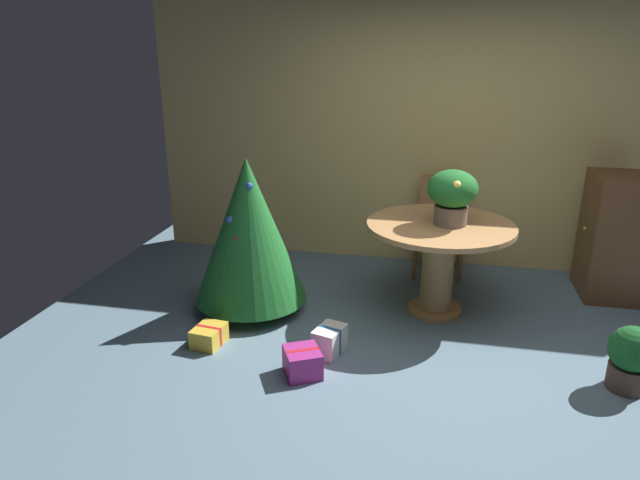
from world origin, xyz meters
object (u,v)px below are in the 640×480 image
(wooden_cabinet, at_px, (613,236))
(gift_box_purple, at_px, (302,362))
(round_dining_table, at_px, (439,250))
(gift_box_gold, at_px, (209,336))
(potted_plant, at_px, (631,357))
(holiday_tree, at_px, (249,230))
(gift_box_cream, at_px, (329,340))
(flower_vase, at_px, (452,193))
(wooden_chair_far, at_px, (440,219))

(wooden_cabinet, bearing_deg, gift_box_purple, -141.64)
(round_dining_table, height_order, gift_box_gold, round_dining_table)
(round_dining_table, bearing_deg, potted_plant, -35.42)
(holiday_tree, distance_m, gift_box_cream, 1.14)
(flower_vase, height_order, gift_box_gold, flower_vase)
(round_dining_table, height_order, gift_box_purple, round_dining_table)
(wooden_chair_far, xyz_separation_m, gift_box_gold, (-1.64, -1.84, -0.46))
(wooden_chair_far, bearing_deg, potted_plant, -55.56)
(gift_box_gold, bearing_deg, round_dining_table, 29.11)
(wooden_chair_far, xyz_separation_m, wooden_cabinet, (1.48, -0.24, 0.01))
(gift_box_purple, bearing_deg, wooden_chair_far, 67.65)
(potted_plant, bearing_deg, gift_box_cream, 178.79)
(potted_plant, bearing_deg, flower_vase, 143.21)
(gift_box_gold, bearing_deg, gift_box_purple, -17.84)
(wooden_chair_far, distance_m, potted_plant, 2.22)
(round_dining_table, xyz_separation_m, holiday_tree, (-1.52, -0.27, 0.15))
(wooden_chair_far, distance_m, wooden_cabinet, 1.50)
(round_dining_table, relative_size, wooden_chair_far, 1.25)
(holiday_tree, relative_size, gift_box_cream, 4.41)
(round_dining_table, height_order, holiday_tree, holiday_tree)
(wooden_chair_far, relative_size, potted_plant, 2.16)
(gift_box_gold, height_order, wooden_cabinet, wooden_cabinet)
(flower_vase, height_order, wooden_chair_far, flower_vase)
(gift_box_purple, bearing_deg, flower_vase, 51.33)
(gift_box_cream, xyz_separation_m, gift_box_purple, (-0.12, -0.32, -0.01))
(gift_box_gold, bearing_deg, wooden_cabinet, 27.16)
(gift_box_purple, relative_size, potted_plant, 0.74)
(wooden_chair_far, height_order, gift_box_cream, wooden_chair_far)
(round_dining_table, xyz_separation_m, flower_vase, (0.07, -0.00, 0.48))
(wooden_cabinet, bearing_deg, gift_box_gold, -152.84)
(round_dining_table, relative_size, wooden_cabinet, 1.09)
(flower_vase, bearing_deg, gift_box_purple, -128.67)
(wooden_chair_far, relative_size, gift_box_cream, 3.22)
(potted_plant, bearing_deg, holiday_tree, 167.48)
(gift_box_gold, relative_size, wooden_cabinet, 0.26)
(holiday_tree, distance_m, potted_plant, 2.87)
(gift_box_cream, height_order, wooden_cabinet, wooden_cabinet)
(gift_box_purple, xyz_separation_m, potted_plant, (2.10, 0.28, 0.14))
(round_dining_table, height_order, flower_vase, flower_vase)
(flower_vase, bearing_deg, potted_plant, -36.79)
(round_dining_table, bearing_deg, holiday_tree, -169.89)
(holiday_tree, bearing_deg, gift_box_purple, -53.56)
(potted_plant, bearing_deg, wooden_cabinet, 81.50)
(flower_vase, distance_m, gift_box_purple, 1.75)
(gift_box_cream, xyz_separation_m, wooden_cabinet, (2.21, 1.53, 0.44))
(gift_box_cream, distance_m, potted_plant, 1.98)
(gift_box_cream, height_order, gift_box_gold, gift_box_cream)
(holiday_tree, bearing_deg, wooden_cabinet, 17.72)
(flower_vase, height_order, holiday_tree, holiday_tree)
(round_dining_table, relative_size, gift_box_purple, 3.63)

